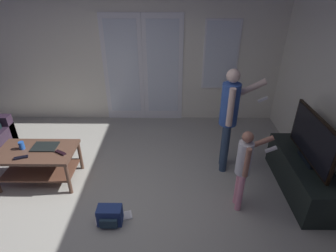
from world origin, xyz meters
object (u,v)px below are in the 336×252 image
(backpack, at_px, (110,216))
(cup_near_edge, at_px, (22,145))
(dvd_remote_slim, at_px, (60,153))
(flat_screen_tv, at_px, (313,139))
(tv_remote_black, at_px, (21,158))
(coffee_table, at_px, (38,159))
(person_adult, at_px, (230,113))
(person_child, at_px, (244,164))
(tv_stand, at_px, (302,175))
(loose_keyboard, at_px, (114,218))
(laptop_closed, at_px, (45,147))

(backpack, height_order, cup_near_edge, cup_near_edge)
(dvd_remote_slim, bearing_deg, flat_screen_tv, 28.87)
(backpack, relative_size, tv_remote_black, 1.71)
(coffee_table, xyz_separation_m, person_adult, (2.67, 0.33, 0.57))
(person_child, height_order, cup_near_edge, person_child)
(tv_stand, bearing_deg, backpack, -166.12)
(person_adult, xyz_separation_m, cup_near_edge, (-2.87, -0.29, -0.37))
(loose_keyboard, relative_size, tv_remote_black, 2.70)
(coffee_table, xyz_separation_m, tv_remote_black, (-0.11, -0.18, 0.15))
(person_child, relative_size, cup_near_edge, 10.09)
(tv_stand, bearing_deg, laptop_closed, 176.13)
(tv_stand, bearing_deg, tv_remote_black, -179.67)
(laptop_closed, bearing_deg, person_adult, 5.07)
(person_child, distance_m, tv_remote_black, 2.86)
(loose_keyboard, distance_m, cup_near_edge, 1.65)
(tv_remote_black, xyz_separation_m, dvd_remote_slim, (0.48, 0.12, 0.00))
(backpack, relative_size, cup_near_edge, 2.64)
(tv_stand, xyz_separation_m, cup_near_edge, (-3.84, 0.20, 0.33))
(laptop_closed, relative_size, cup_near_edge, 3.06)
(person_adult, xyz_separation_m, tv_remote_black, (-2.79, -0.51, -0.42))
(flat_screen_tv, height_order, cup_near_edge, flat_screen_tv)
(tv_stand, distance_m, dvd_remote_slim, 3.28)
(coffee_table, height_order, tv_stand, coffee_table)
(tv_stand, xyz_separation_m, tv_remote_black, (-3.75, -0.02, 0.28))
(person_adult, height_order, cup_near_edge, person_adult)
(flat_screen_tv, xyz_separation_m, backpack, (-2.50, -0.62, -0.70))
(person_child, height_order, loose_keyboard, person_child)
(coffee_table, distance_m, backpack, 1.40)
(backpack, bearing_deg, loose_keyboard, 65.29)
(laptop_closed, bearing_deg, tv_remote_black, -129.29)
(person_adult, bearing_deg, backpack, -144.34)
(backpack, height_order, loose_keyboard, backpack)
(person_adult, height_order, person_child, person_adult)
(coffee_table, height_order, person_child, person_child)
(flat_screen_tv, bearing_deg, coffee_table, 177.57)
(person_adult, relative_size, backpack, 5.40)
(cup_near_edge, bearing_deg, person_adult, 5.74)
(flat_screen_tv, distance_m, person_adult, 1.08)
(dvd_remote_slim, bearing_deg, cup_near_edge, -159.85)
(laptop_closed, distance_m, cup_near_edge, 0.30)
(cup_near_edge, bearing_deg, loose_keyboard, -29.08)
(coffee_table, height_order, laptop_closed, laptop_closed)
(flat_screen_tv, bearing_deg, loose_keyboard, -167.24)
(tv_stand, relative_size, person_adult, 0.90)
(person_adult, relative_size, cup_near_edge, 14.25)
(tv_stand, distance_m, laptop_closed, 3.56)
(laptop_closed, xyz_separation_m, cup_near_edge, (-0.30, -0.04, 0.05))
(coffee_table, bearing_deg, person_adult, 7.05)
(tv_stand, relative_size, dvd_remote_slim, 8.31)
(flat_screen_tv, bearing_deg, laptop_closed, 176.18)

